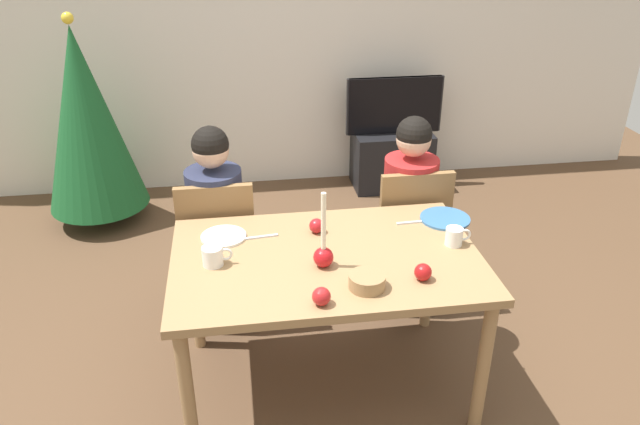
{
  "coord_description": "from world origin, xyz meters",
  "views": [
    {
      "loc": [
        -0.37,
        -2.33,
        2.18
      ],
      "look_at": [
        0.0,
        0.2,
        0.87
      ],
      "focal_mm": 34.1,
      "sensor_mm": 36.0,
      "label": 1
    }
  ],
  "objects_px": {
    "mug_left": "(213,255)",
    "plate_right": "(445,219)",
    "christmas_tree": "(86,120)",
    "plate_left": "(224,236)",
    "chair_right": "(409,229)",
    "apple_near_candle": "(317,226)",
    "mug_right": "(455,236)",
    "person_left_child": "(218,231)",
    "apple_by_right_mug": "(321,296)",
    "tv": "(394,105)",
    "person_right_child": "(408,218)",
    "apple_by_left_plate": "(423,272)",
    "tv_stand": "(391,159)",
    "bowl_walnuts": "(367,281)",
    "dining_table": "(326,271)",
    "candle_centerpiece": "(323,252)",
    "chair_left": "(218,243)"
  },
  "relations": [
    {
      "from": "bowl_walnuts",
      "to": "apple_by_left_plate",
      "type": "xyz_separation_m",
      "value": [
        0.25,
        0.02,
        0.01
      ]
    },
    {
      "from": "tv_stand",
      "to": "bowl_walnuts",
      "type": "bearing_deg",
      "value": -107.13
    },
    {
      "from": "tv",
      "to": "dining_table",
      "type": "bearing_deg",
      "value": -111.81
    },
    {
      "from": "mug_right",
      "to": "apple_by_right_mug",
      "type": "height_order",
      "value": "mug_right"
    },
    {
      "from": "mug_left",
      "to": "plate_right",
      "type": "bearing_deg",
      "value": 12.55
    },
    {
      "from": "person_left_child",
      "to": "tv_stand",
      "type": "distance_m",
      "value": 2.21
    },
    {
      "from": "chair_right",
      "to": "apple_near_candle",
      "type": "xyz_separation_m",
      "value": [
        -0.59,
        -0.38,
        0.27
      ]
    },
    {
      "from": "chair_right",
      "to": "christmas_tree",
      "type": "distance_m",
      "value": 2.45
    },
    {
      "from": "christmas_tree",
      "to": "person_left_child",
      "type": "bearing_deg",
      "value": -56.28
    },
    {
      "from": "christmas_tree",
      "to": "apple_by_left_plate",
      "type": "distance_m",
      "value": 2.88
    },
    {
      "from": "person_right_child",
      "to": "apple_by_right_mug",
      "type": "bearing_deg",
      "value": -123.02
    },
    {
      "from": "chair_right",
      "to": "person_left_child",
      "type": "xyz_separation_m",
      "value": [
        -1.08,
        0.03,
        0.06
      ]
    },
    {
      "from": "chair_left",
      "to": "mug_right",
      "type": "xyz_separation_m",
      "value": [
        1.11,
        -0.59,
        0.28
      ]
    },
    {
      "from": "chair_right",
      "to": "bowl_walnuts",
      "type": "relative_size",
      "value": 5.84
    },
    {
      "from": "dining_table",
      "to": "mug_right",
      "type": "relative_size",
      "value": 11.44
    },
    {
      "from": "christmas_tree",
      "to": "apple_by_right_mug",
      "type": "xyz_separation_m",
      "value": [
        1.34,
        -2.37,
        -0.01
      ]
    },
    {
      "from": "person_right_child",
      "to": "apple_near_candle",
      "type": "relative_size",
      "value": 16.23
    },
    {
      "from": "tv_stand",
      "to": "tv",
      "type": "bearing_deg",
      "value": 90.0
    },
    {
      "from": "person_left_child",
      "to": "tv",
      "type": "xyz_separation_m",
      "value": [
        1.42,
        1.66,
        0.14
      ]
    },
    {
      "from": "apple_by_right_mug",
      "to": "apple_near_candle",
      "type": "bearing_deg",
      "value": 83.73
    },
    {
      "from": "person_right_child",
      "to": "apple_near_candle",
      "type": "distance_m",
      "value": 0.75
    },
    {
      "from": "bowl_walnuts",
      "to": "apple_by_left_plate",
      "type": "height_order",
      "value": "apple_by_left_plate"
    },
    {
      "from": "plate_left",
      "to": "mug_right",
      "type": "height_order",
      "value": "mug_right"
    },
    {
      "from": "tv_stand",
      "to": "candle_centerpiece",
      "type": "bearing_deg",
      "value": -111.69
    },
    {
      "from": "tv",
      "to": "bowl_walnuts",
      "type": "height_order",
      "value": "tv"
    },
    {
      "from": "person_right_child",
      "to": "tv_stand",
      "type": "height_order",
      "value": "person_right_child"
    },
    {
      "from": "plate_right",
      "to": "mug_right",
      "type": "height_order",
      "value": "mug_right"
    },
    {
      "from": "apple_by_left_plate",
      "to": "apple_by_right_mug",
      "type": "bearing_deg",
      "value": -165.98
    },
    {
      "from": "mug_left",
      "to": "apple_near_candle",
      "type": "height_order",
      "value": "mug_left"
    },
    {
      "from": "mug_right",
      "to": "apple_by_left_plate",
      "type": "relative_size",
      "value": 1.63
    },
    {
      "from": "christmas_tree",
      "to": "plate_right",
      "type": "height_order",
      "value": "christmas_tree"
    },
    {
      "from": "chair_right",
      "to": "plate_right",
      "type": "relative_size",
      "value": 3.58
    },
    {
      "from": "plate_right",
      "to": "mug_right",
      "type": "relative_size",
      "value": 2.05
    },
    {
      "from": "dining_table",
      "to": "chair_left",
      "type": "distance_m",
      "value": 0.8
    },
    {
      "from": "plate_right",
      "to": "apple_near_candle",
      "type": "xyz_separation_m",
      "value": [
        -0.66,
        -0.04,
        0.03
      ]
    },
    {
      "from": "mug_left",
      "to": "chair_left",
      "type": "bearing_deg",
      "value": 89.95
    },
    {
      "from": "christmas_tree",
      "to": "plate_left",
      "type": "bearing_deg",
      "value": -61.62
    },
    {
      "from": "person_right_child",
      "to": "apple_near_candle",
      "type": "height_order",
      "value": "person_right_child"
    },
    {
      "from": "plate_right",
      "to": "mug_left",
      "type": "height_order",
      "value": "mug_left"
    },
    {
      "from": "christmas_tree",
      "to": "plate_left",
      "type": "height_order",
      "value": "christmas_tree"
    },
    {
      "from": "apple_by_right_mug",
      "to": "apple_by_left_plate",
      "type": "bearing_deg",
      "value": 14.02
    },
    {
      "from": "mug_right",
      "to": "apple_near_candle",
      "type": "height_order",
      "value": "mug_right"
    },
    {
      "from": "candle_centerpiece",
      "to": "apple_near_candle",
      "type": "height_order",
      "value": "candle_centerpiece"
    },
    {
      "from": "tv",
      "to": "mug_left",
      "type": "xyz_separation_m",
      "value": [
        -1.42,
        -2.3,
        0.08
      ]
    },
    {
      "from": "tv_stand",
      "to": "plate_right",
      "type": "height_order",
      "value": "plate_right"
    },
    {
      "from": "mug_left",
      "to": "apple_near_candle",
      "type": "distance_m",
      "value": 0.54
    },
    {
      "from": "apple_by_left_plate",
      "to": "christmas_tree",
      "type": "bearing_deg",
      "value": 128.41
    },
    {
      "from": "person_left_child",
      "to": "mug_left",
      "type": "bearing_deg",
      "value": -90.05
    },
    {
      "from": "tv_stand",
      "to": "plate_right",
      "type": "bearing_deg",
      "value": -97.62
    },
    {
      "from": "dining_table",
      "to": "candle_centerpiece",
      "type": "height_order",
      "value": "candle_centerpiece"
    }
  ]
}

